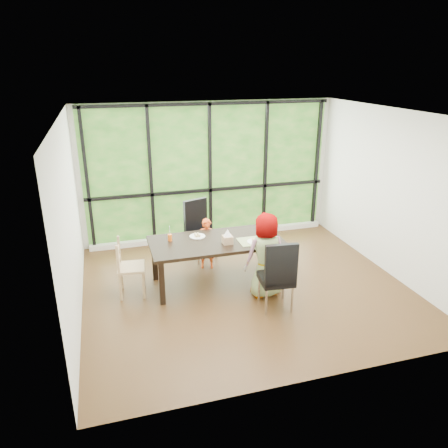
{
  "coord_description": "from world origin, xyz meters",
  "views": [
    {
      "loc": [
        -2.01,
        -5.72,
        3.36
      ],
      "look_at": [
        -0.31,
        0.15,
        1.05
      ],
      "focal_mm": 34.34,
      "sensor_mm": 36.0,
      "label": 1
    }
  ],
  "objects_px": {
    "chair_interior_leather": "(276,274)",
    "green_cup": "(273,237)",
    "chair_window_leather": "(201,231)",
    "tissue_box": "(227,240)",
    "plate_near": "(255,242)",
    "child_older": "(265,256)",
    "plate_far": "(197,236)",
    "chair_end_beech": "(131,267)",
    "child_toddler": "(207,244)",
    "orange_cup": "(170,238)",
    "white_mug": "(272,230)",
    "dining_table": "(216,262)"
  },
  "relations": [
    {
      "from": "child_toddler",
      "to": "tissue_box",
      "type": "relative_size",
      "value": 6.08
    },
    {
      "from": "orange_cup",
      "to": "tissue_box",
      "type": "height_order",
      "value": "tissue_box"
    },
    {
      "from": "chair_end_beech",
      "to": "white_mug",
      "type": "bearing_deg",
      "value": -82.89
    },
    {
      "from": "tissue_box",
      "to": "dining_table",
      "type": "bearing_deg",
      "value": 128.81
    },
    {
      "from": "child_older",
      "to": "white_mug",
      "type": "distance_m",
      "value": 0.73
    },
    {
      "from": "chair_end_beech",
      "to": "tissue_box",
      "type": "xyz_separation_m",
      "value": [
        1.47,
        -0.2,
        0.36
      ]
    },
    {
      "from": "chair_window_leather",
      "to": "chair_interior_leather",
      "type": "bearing_deg",
      "value": -90.72
    },
    {
      "from": "chair_end_beech",
      "to": "chair_interior_leather",
      "type": "bearing_deg",
      "value": -110.03
    },
    {
      "from": "child_older",
      "to": "plate_far",
      "type": "height_order",
      "value": "child_older"
    },
    {
      "from": "plate_far",
      "to": "orange_cup",
      "type": "bearing_deg",
      "value": -175.72
    },
    {
      "from": "child_older",
      "to": "green_cup",
      "type": "bearing_deg",
      "value": -132.81
    },
    {
      "from": "chair_interior_leather",
      "to": "child_older",
      "type": "relative_size",
      "value": 0.82
    },
    {
      "from": "tissue_box",
      "to": "plate_far",
      "type": "bearing_deg",
      "value": 134.58
    },
    {
      "from": "green_cup",
      "to": "white_mug",
      "type": "xyz_separation_m",
      "value": [
        0.12,
        0.33,
        -0.02
      ]
    },
    {
      "from": "chair_interior_leather",
      "to": "orange_cup",
      "type": "height_order",
      "value": "chair_interior_leather"
    },
    {
      "from": "plate_near",
      "to": "chair_end_beech",
      "type": "bearing_deg",
      "value": 171.71
    },
    {
      "from": "dining_table",
      "to": "green_cup",
      "type": "relative_size",
      "value": 15.31
    },
    {
      "from": "child_older",
      "to": "orange_cup",
      "type": "height_order",
      "value": "child_older"
    },
    {
      "from": "plate_near",
      "to": "green_cup",
      "type": "distance_m",
      "value": 0.29
    },
    {
      "from": "dining_table",
      "to": "child_older",
      "type": "height_order",
      "value": "child_older"
    },
    {
      "from": "chair_window_leather",
      "to": "orange_cup",
      "type": "bearing_deg",
      "value": -150.24
    },
    {
      "from": "chair_window_leather",
      "to": "plate_near",
      "type": "relative_size",
      "value": 4.13
    },
    {
      "from": "white_mug",
      "to": "chair_interior_leather",
      "type": "bearing_deg",
      "value": -108.3
    },
    {
      "from": "chair_window_leather",
      "to": "child_toddler",
      "type": "distance_m",
      "value": 0.39
    },
    {
      "from": "chair_window_leather",
      "to": "tissue_box",
      "type": "distance_m",
      "value": 1.19
    },
    {
      "from": "child_toddler",
      "to": "plate_far",
      "type": "distance_m",
      "value": 0.55
    },
    {
      "from": "chair_interior_leather",
      "to": "tissue_box",
      "type": "distance_m",
      "value": 0.96
    },
    {
      "from": "child_older",
      "to": "white_mug",
      "type": "xyz_separation_m",
      "value": [
        0.35,
        0.62,
        0.14
      ]
    },
    {
      "from": "dining_table",
      "to": "tissue_box",
      "type": "distance_m",
      "value": 0.49
    },
    {
      "from": "chair_interior_leather",
      "to": "plate_near",
      "type": "height_order",
      "value": "chair_interior_leather"
    },
    {
      "from": "dining_table",
      "to": "white_mug",
      "type": "distance_m",
      "value": 1.05
    },
    {
      "from": "chair_interior_leather",
      "to": "green_cup",
      "type": "xyz_separation_m",
      "value": [
        0.21,
        0.67,
        0.28
      ]
    },
    {
      "from": "child_older",
      "to": "plate_near",
      "type": "relative_size",
      "value": 5.04
    },
    {
      "from": "dining_table",
      "to": "tissue_box",
      "type": "xyz_separation_m",
      "value": [
        0.14,
        -0.17,
        0.44
      ]
    },
    {
      "from": "orange_cup",
      "to": "child_older",
      "type": "bearing_deg",
      "value": -29.9
    },
    {
      "from": "dining_table",
      "to": "child_toddler",
      "type": "distance_m",
      "value": 0.61
    },
    {
      "from": "dining_table",
      "to": "child_older",
      "type": "xyz_separation_m",
      "value": [
        0.61,
        -0.56,
        0.28
      ]
    },
    {
      "from": "chair_end_beech",
      "to": "plate_near",
      "type": "distance_m",
      "value": 1.94
    },
    {
      "from": "chair_interior_leather",
      "to": "chair_end_beech",
      "type": "bearing_deg",
      "value": -21.15
    },
    {
      "from": "dining_table",
      "to": "plate_near",
      "type": "xyz_separation_m",
      "value": [
        0.56,
        -0.25,
        0.38
      ]
    },
    {
      "from": "chair_end_beech",
      "to": "child_older",
      "type": "height_order",
      "value": "child_older"
    },
    {
      "from": "plate_near",
      "to": "white_mug",
      "type": "bearing_deg",
      "value": 37.41
    },
    {
      "from": "plate_near",
      "to": "orange_cup",
      "type": "distance_m",
      "value": 1.33
    },
    {
      "from": "chair_window_leather",
      "to": "dining_table",
      "type": "bearing_deg",
      "value": -108.59
    },
    {
      "from": "dining_table",
      "to": "child_toddler",
      "type": "xyz_separation_m",
      "value": [
        0.0,
        0.6,
        0.07
      ]
    },
    {
      "from": "orange_cup",
      "to": "white_mug",
      "type": "relative_size",
      "value": 1.13
    },
    {
      "from": "dining_table",
      "to": "green_cup",
      "type": "bearing_deg",
      "value": -18.0
    },
    {
      "from": "plate_near",
      "to": "plate_far",
      "type": "bearing_deg",
      "value": 150.09
    },
    {
      "from": "chair_interior_leather",
      "to": "green_cup",
      "type": "distance_m",
      "value": 0.76
    },
    {
      "from": "orange_cup",
      "to": "white_mug",
      "type": "height_order",
      "value": "orange_cup"
    }
  ]
}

